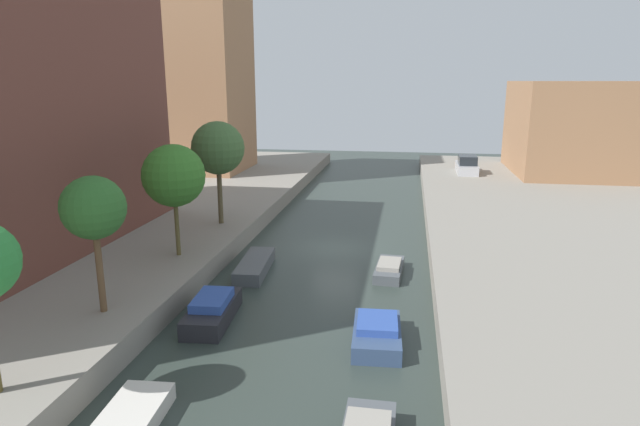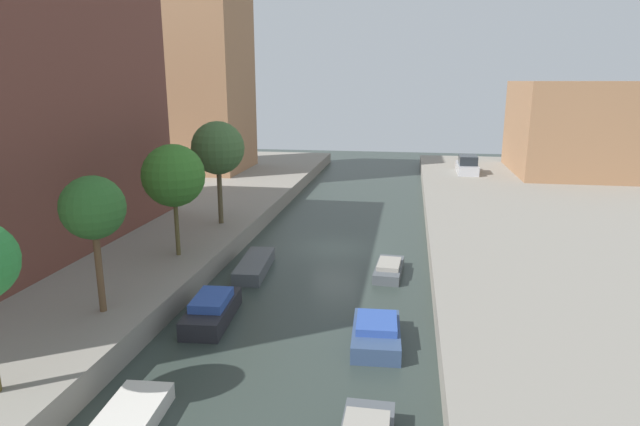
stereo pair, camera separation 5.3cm
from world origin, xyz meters
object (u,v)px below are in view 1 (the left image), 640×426
object	(u,v)px
moored_boat_left_1	(212,310)
moored_boat_left_2	(255,266)
low_block_right	(574,128)
street_tree_3	(218,148)
apartment_tower_far	(187,61)
moored_boat_right_2	(389,269)
street_tree_2	(174,176)
street_tree_1	(93,209)
parked_car	(467,166)
moored_boat_right_1	(377,333)

from	to	relation	value
moored_boat_left_1	moored_boat_left_2	distance (m)	5.58
low_block_right	street_tree_3	size ratio (longest dim) A/B	2.01
street_tree_3	moored_boat_left_1	distance (m)	12.02
apartment_tower_far	moored_boat_left_2	bearing A→B (deg)	-61.38
apartment_tower_far	moored_boat_left_1	size ratio (longest dim) A/B	5.17
moored_boat_left_2	moored_boat_right_2	xyz separation A→B (m)	(6.43, 0.66, -0.01)
street_tree_2	street_tree_3	bearing A→B (deg)	90.00
street_tree_1	parked_car	distance (m)	36.16
street_tree_2	apartment_tower_far	bearing A→B (deg)	110.92
apartment_tower_far	moored_boat_right_1	xyz separation A→B (m)	(18.91, -29.49, -10.35)
apartment_tower_far	moored_boat_right_1	size ratio (longest dim) A/B	5.93
street_tree_2	moored_boat_right_2	world-z (taller)	street_tree_2
low_block_right	moored_boat_left_1	size ratio (longest dim) A/B	3.12
moored_boat_left_2	moored_boat_right_1	xyz separation A→B (m)	(6.28, -6.35, 0.07)
moored_boat_left_1	street_tree_1	bearing A→B (deg)	-150.77
street_tree_3	moored_boat_right_1	world-z (taller)	street_tree_3
parked_car	low_block_right	bearing A→B (deg)	10.12
apartment_tower_far	street_tree_1	bearing A→B (deg)	-73.21
street_tree_1	parked_car	size ratio (longest dim) A/B	1.15
low_block_right	apartment_tower_far	bearing A→B (deg)	-174.18
apartment_tower_far	moored_boat_left_1	world-z (taller)	apartment_tower_far
low_block_right	moored_boat_right_1	size ratio (longest dim) A/B	3.58
moored_boat_left_1	moored_boat_right_2	distance (m)	9.01
street_tree_2	parked_car	bearing A→B (deg)	58.87
street_tree_3	moored_boat_left_2	size ratio (longest dim) A/B	1.38
street_tree_2	moored_boat_left_1	bearing A→B (deg)	-53.89
street_tree_2	parked_car	world-z (taller)	street_tree_2
street_tree_3	moored_boat_right_1	bearing A→B (deg)	-49.27
parked_car	moored_boat_right_1	distance (m)	31.93
street_tree_3	street_tree_2	bearing A→B (deg)	-90.00
apartment_tower_far	moored_boat_left_2	world-z (taller)	apartment_tower_far
street_tree_2	moored_boat_right_1	size ratio (longest dim) A/B	1.59
moored_boat_right_2	moored_boat_right_1	bearing A→B (deg)	-91.27
street_tree_3	moored_boat_left_1	size ratio (longest dim) A/B	1.55
moored_boat_right_2	street_tree_3	bearing A→B (deg)	156.73
street_tree_2	parked_car	xyz separation A→B (m)	(15.69, 25.99, -3.12)
moored_boat_right_2	street_tree_1	bearing A→B (deg)	-140.50
street_tree_1	low_block_right	bearing A→B (deg)	53.96
parked_car	moored_boat_right_1	bearing A→B (deg)	-100.87
moored_boat_right_1	moored_boat_right_2	bearing A→B (deg)	88.73
street_tree_2	moored_boat_right_2	bearing A→B (deg)	9.62
moored_boat_left_1	apartment_tower_far	bearing A→B (deg)	113.63
apartment_tower_far	moored_boat_right_2	distance (m)	31.27
street_tree_2	moored_boat_left_2	world-z (taller)	street_tree_2
street_tree_2	moored_boat_right_2	size ratio (longest dim) A/B	1.62
apartment_tower_far	moored_boat_right_2	xyz separation A→B (m)	(19.06, -22.48, -10.44)
low_block_right	moored_boat_left_2	bearing A→B (deg)	-128.77
parked_car	moored_boat_right_2	xyz separation A→B (m)	(-5.86, -24.32, -1.37)
moored_boat_right_1	moored_boat_right_2	xyz separation A→B (m)	(0.16, 7.01, -0.09)
moored_boat_left_1	moored_boat_right_2	size ratio (longest dim) A/B	1.16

